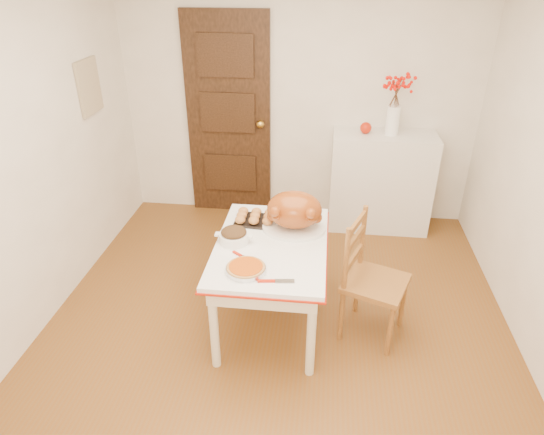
# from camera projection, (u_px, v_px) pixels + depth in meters

# --- Properties ---
(floor) EXTENTS (3.50, 4.00, 0.00)m
(floor) POSITION_uv_depth(u_px,v_px,m) (275.00, 335.00, 3.51)
(floor) COLOR brown
(floor) RESTS_ON ground
(wall_back) EXTENTS (3.50, 0.00, 2.50)m
(wall_back) POSITION_uv_depth(u_px,v_px,m) (298.00, 98.00, 4.66)
(wall_back) COLOR silver
(wall_back) RESTS_ON ground
(wall_left) EXTENTS (0.00, 4.00, 2.50)m
(wall_left) POSITION_uv_depth(u_px,v_px,m) (10.00, 168.00, 3.09)
(wall_left) COLOR silver
(wall_left) RESTS_ON ground
(door_back) EXTENTS (0.85, 0.06, 2.06)m
(door_back) POSITION_uv_depth(u_px,v_px,m) (229.00, 118.00, 4.81)
(door_back) COLOR black
(door_back) RESTS_ON ground
(photo_board) EXTENTS (0.03, 0.35, 0.45)m
(photo_board) POSITION_uv_depth(u_px,v_px,m) (89.00, 87.00, 4.02)
(photo_board) COLOR tan
(photo_board) RESTS_ON ground
(sideboard) EXTENTS (0.99, 0.44, 0.99)m
(sideboard) POSITION_uv_depth(u_px,v_px,m) (380.00, 182.00, 4.74)
(sideboard) COLOR silver
(sideboard) RESTS_ON floor
(kitchen_table) EXTENTS (0.80, 1.16, 0.69)m
(kitchen_table) POSITION_uv_depth(u_px,v_px,m) (271.00, 283.00, 3.50)
(kitchen_table) COLOR white
(kitchen_table) RESTS_ON floor
(chair_oak) EXTENTS (0.53, 0.53, 0.93)m
(chair_oak) POSITION_uv_depth(u_px,v_px,m) (376.00, 280.00, 3.33)
(chair_oak) COLOR #9A5C23
(chair_oak) RESTS_ON floor
(berry_vase) EXTENTS (0.29, 0.29, 0.56)m
(berry_vase) POSITION_uv_depth(u_px,v_px,m) (395.00, 105.00, 4.36)
(berry_vase) COLOR white
(berry_vase) RESTS_ON sideboard
(apple) EXTENTS (0.11, 0.11, 0.11)m
(apple) POSITION_uv_depth(u_px,v_px,m) (366.00, 128.00, 4.50)
(apple) COLOR #B31C08
(apple) RESTS_ON sideboard
(turkey_platter) EXTENTS (0.56, 0.49, 0.30)m
(turkey_platter) POSITION_uv_depth(u_px,v_px,m) (294.00, 212.00, 3.43)
(turkey_platter) COLOR #8C3D0D
(turkey_platter) RESTS_ON kitchen_table
(pumpkin_pie) EXTENTS (0.30, 0.30, 0.05)m
(pumpkin_pie) POSITION_uv_depth(u_px,v_px,m) (246.00, 268.00, 3.02)
(pumpkin_pie) COLOR #B6460A
(pumpkin_pie) RESTS_ON kitchen_table
(stuffing_dish) EXTENTS (0.32, 0.29, 0.10)m
(stuffing_dish) POSITION_uv_depth(u_px,v_px,m) (234.00, 235.00, 3.33)
(stuffing_dish) COLOR #412B16
(stuffing_dish) RESTS_ON kitchen_table
(rolls_tray) EXTENTS (0.31, 0.25, 0.08)m
(rolls_tray) POSITION_uv_depth(u_px,v_px,m) (255.00, 217.00, 3.59)
(rolls_tray) COLOR #BE813F
(rolls_tray) RESTS_ON kitchen_table
(pie_server) EXTENTS (0.24, 0.09, 0.01)m
(pie_server) POSITION_uv_depth(u_px,v_px,m) (276.00, 281.00, 2.93)
(pie_server) COLOR silver
(pie_server) RESTS_ON kitchen_table
(carving_knife) EXTENTS (0.22, 0.18, 0.01)m
(carving_knife) POSITION_uv_depth(u_px,v_px,m) (245.00, 258.00, 3.16)
(carving_knife) COLOR silver
(carving_knife) RESTS_ON kitchen_table
(drinking_glass) EXTENTS (0.08, 0.08, 0.11)m
(drinking_glass) POSITION_uv_depth(u_px,v_px,m) (288.00, 205.00, 3.72)
(drinking_glass) COLOR white
(drinking_glass) RESTS_ON kitchen_table
(shaker_pair) EXTENTS (0.09, 0.04, 0.09)m
(shaker_pair) POSITION_uv_depth(u_px,v_px,m) (309.00, 209.00, 3.70)
(shaker_pair) COLOR white
(shaker_pair) RESTS_ON kitchen_table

